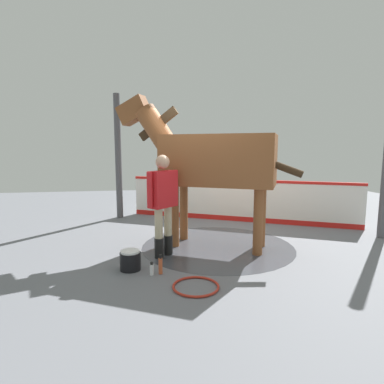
% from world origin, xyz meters
% --- Properties ---
extents(ground_plane, '(16.00, 16.00, 0.02)m').
position_xyz_m(ground_plane, '(0.00, 0.00, -0.01)').
color(ground_plane, slate).
extents(wet_patch, '(2.75, 2.75, 0.00)m').
position_xyz_m(wet_patch, '(-0.10, -0.23, 0.00)').
color(wet_patch, '#42444C').
rests_on(wet_patch, ground).
extents(barrier_wall, '(4.95, 2.67, 1.03)m').
position_xyz_m(barrier_wall, '(0.90, 1.64, 0.47)').
color(barrier_wall, white).
rests_on(barrier_wall, ground).
extents(roof_post_near, '(0.16, 0.16, 3.11)m').
position_xyz_m(roof_post_near, '(-1.99, 2.55, 1.56)').
color(roof_post_near, '#4C4C51').
rests_on(roof_post_near, ground).
extents(horse, '(3.09, 1.89, 2.75)m').
position_xyz_m(horse, '(-0.22, -0.17, 1.57)').
color(horse, brown).
rests_on(horse, ground).
extents(handler, '(0.52, 0.48, 1.66)m').
position_xyz_m(handler, '(-1.11, -0.61, 0.96)').
color(handler, black).
rests_on(handler, ground).
extents(wash_bucket, '(0.30, 0.30, 0.29)m').
position_xyz_m(wash_bucket, '(-1.63, -1.12, 0.14)').
color(wash_bucket, black).
rests_on(wash_bucket, ground).
extents(bottle_shampoo, '(0.06, 0.06, 0.19)m').
position_xyz_m(bottle_shampoo, '(-1.33, -1.37, 0.09)').
color(bottle_shampoo, white).
rests_on(bottle_shampoo, ground).
extents(bottle_spray, '(0.06, 0.06, 0.28)m').
position_xyz_m(bottle_spray, '(-1.21, -1.35, 0.13)').
color(bottle_spray, '#CC5933').
rests_on(bottle_spray, ground).
extents(hose_coil, '(0.61, 0.61, 0.03)m').
position_xyz_m(hose_coil, '(-0.80, -1.87, 0.02)').
color(hose_coil, '#B72D1E').
rests_on(hose_coil, ground).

